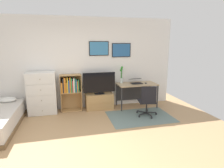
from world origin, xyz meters
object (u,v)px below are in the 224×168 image
dresser (42,93)px  desk (136,87)px  bamboo_vase (122,75)px  television (99,83)px  computer_mouse (146,83)px  bookshelf (70,89)px  office_chair (148,100)px  laptop (136,81)px  tv_stand (99,101)px

dresser → desk: bearing=-0.3°
bamboo_vase → television: bearing=-171.4°
desk → computer_mouse: 0.34m
bookshelf → computer_mouse: bookshelf is taller
television → bamboo_vase: size_ratio=1.85×
office_chair → laptop: size_ratio=2.31×
computer_mouse → desk: bearing=149.1°
laptop → computer_mouse: size_ratio=3.58×
bookshelf → tv_stand: (0.84, -0.04, -0.43)m
desk → computer_mouse: size_ratio=11.48×
dresser → tv_stand: size_ratio=1.44×
bookshelf → office_chair: bearing=-26.1°
laptop → television: bearing=177.8°
dresser → bookshelf: size_ratio=1.10×
computer_mouse → bamboo_vase: 0.79m
bookshelf → dresser: bearing=-175.7°
dresser → bookshelf: bearing=4.3°
television → office_chair: 1.50m
dresser → laptop: size_ratio=3.17×
desk → dresser: bearing=179.7°
dresser → bamboo_vase: bearing=2.5°
office_chair → bookshelf: bearing=165.3°
dresser → office_chair: 2.92m
tv_stand → dresser: bearing=-179.5°
desk → computer_mouse: bearing=-30.9°
desk → tv_stand: bearing=178.4°
television → computer_mouse: television is taller
bookshelf → office_chair: (1.99, -0.97, -0.20)m
desk → laptop: bearing=-109.4°
laptop → tv_stand: bearing=176.7°
desk → bamboo_vase: 0.60m
dresser → desk: size_ratio=0.99×
dresser → desk: dresser is taller
desk → bamboo_vase: bearing=164.7°
television → computer_mouse: (1.41, -0.17, -0.04)m
tv_stand → television: television is taller
office_chair → bamboo_vase: 1.23m
desk → office_chair: bearing=-90.2°
bookshelf → television: 0.85m
desk → laptop: size_ratio=3.20×
bookshelf → tv_stand: 0.95m
tv_stand → desk: size_ratio=0.69×
tv_stand → office_chair: size_ratio=0.95×
laptop → computer_mouse: 0.31m
television → computer_mouse: size_ratio=9.21×
computer_mouse → bamboo_vase: bamboo_vase is taller
bookshelf → desk: bearing=-2.2°
television → bamboo_vase: (0.72, 0.11, 0.21)m
tv_stand → bamboo_vase: (0.72, 0.09, 0.77)m
tv_stand → television: size_ratio=0.86×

